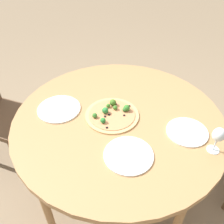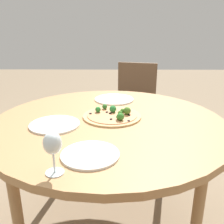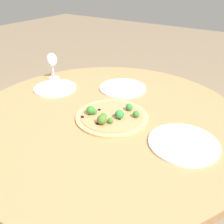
# 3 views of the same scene
# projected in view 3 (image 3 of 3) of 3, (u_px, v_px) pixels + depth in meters

# --- Properties ---
(ground_plane) EXTENTS (12.00, 12.00, 0.00)m
(ground_plane) POSITION_uv_depth(u_px,v_px,m) (108.00, 217.00, 1.55)
(ground_plane) COLOR #847056
(dining_table) EXTENTS (1.30, 1.30, 0.75)m
(dining_table) POSITION_uv_depth(u_px,v_px,m) (107.00, 123.00, 1.21)
(dining_table) COLOR #A87A4C
(dining_table) RESTS_ON ground_plane
(pizza) EXTENTS (0.33, 0.33, 0.06)m
(pizza) POSITION_uv_depth(u_px,v_px,m) (111.00, 116.00, 1.14)
(pizza) COLOR tan
(pizza) RESTS_ON dining_table
(wine_glass) EXTENTS (0.07, 0.07, 0.16)m
(wine_glass) POSITION_uv_depth(u_px,v_px,m) (52.00, 61.00, 1.52)
(wine_glass) COLOR silver
(wine_glass) RESTS_ON dining_table
(plate_near) EXTENTS (0.26, 0.26, 0.01)m
(plate_near) POSITION_uv_depth(u_px,v_px,m) (123.00, 88.00, 1.43)
(plate_near) COLOR white
(plate_near) RESTS_ON dining_table
(plate_far) EXTENTS (0.24, 0.24, 0.01)m
(plate_far) POSITION_uv_depth(u_px,v_px,m) (55.00, 88.00, 1.43)
(plate_far) COLOR white
(plate_far) RESTS_ON dining_table
(plate_side) EXTENTS (0.27, 0.27, 0.01)m
(plate_side) POSITION_uv_depth(u_px,v_px,m) (184.00, 143.00, 0.97)
(plate_side) COLOR white
(plate_side) RESTS_ON dining_table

